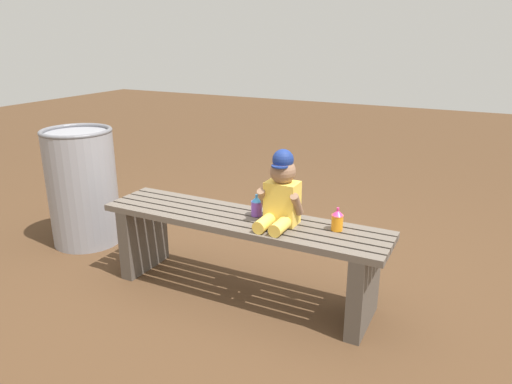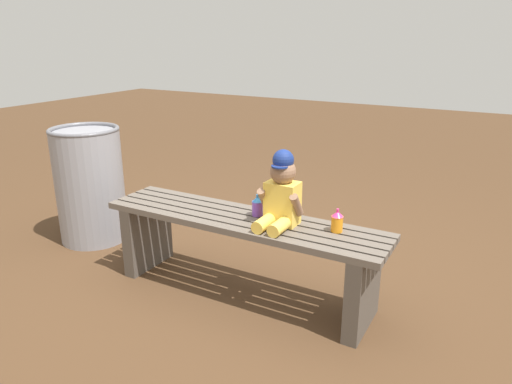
# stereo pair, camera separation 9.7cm
# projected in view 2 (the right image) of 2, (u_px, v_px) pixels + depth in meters

# --- Properties ---
(ground_plane) EXTENTS (16.00, 16.00, 0.00)m
(ground_plane) POSITION_uv_depth(u_px,v_px,m) (243.00, 292.00, 2.78)
(ground_plane) COLOR #4C331E
(park_bench) EXTENTS (1.65, 0.38, 0.47)m
(park_bench) POSITION_uv_depth(u_px,v_px,m) (242.00, 243.00, 2.68)
(park_bench) COLOR #60564C
(park_bench) RESTS_ON ground_plane
(child_figure) EXTENTS (0.23, 0.27, 0.40)m
(child_figure) POSITION_uv_depth(u_px,v_px,m) (281.00, 193.00, 2.47)
(child_figure) COLOR #F2C64C
(child_figure) RESTS_ON park_bench
(sippy_cup_left) EXTENTS (0.06, 0.06, 0.12)m
(sippy_cup_left) POSITION_uv_depth(u_px,v_px,m) (257.00, 206.00, 2.63)
(sippy_cup_left) COLOR #8C4CCC
(sippy_cup_left) RESTS_ON park_bench
(sippy_cup_right) EXTENTS (0.06, 0.06, 0.12)m
(sippy_cup_right) POSITION_uv_depth(u_px,v_px,m) (337.00, 221.00, 2.42)
(sippy_cup_right) COLOR orange
(sippy_cup_right) RESTS_ON park_bench
(trash_bin) EXTENTS (0.48, 0.48, 0.83)m
(trash_bin) POSITION_uv_depth(u_px,v_px,m) (90.00, 184.00, 3.39)
(trash_bin) COLOR gray
(trash_bin) RESTS_ON ground_plane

